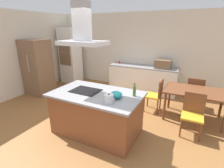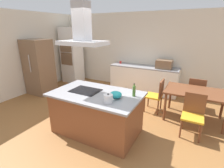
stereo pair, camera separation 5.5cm
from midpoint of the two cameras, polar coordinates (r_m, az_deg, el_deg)
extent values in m
plane|color=#936033|center=(5.01, 3.82, -7.01)|extent=(16.00, 16.00, 0.00)
cube|color=beige|center=(6.22, 10.60, 10.80)|extent=(7.20, 0.10, 2.70)
cube|color=beige|center=(6.41, -28.00, 9.20)|extent=(0.10, 8.80, 2.70)
cube|color=brown|center=(3.63, -5.60, -10.02)|extent=(1.74, 1.01, 0.86)
cube|color=gray|center=(3.44, -5.84, -3.42)|extent=(1.84, 1.11, 0.04)
cube|color=black|center=(3.57, -9.48, -2.27)|extent=(0.60, 0.44, 0.01)
cylinder|color=silver|center=(2.97, -1.61, -5.01)|extent=(0.17, 0.17, 0.15)
sphere|color=black|center=(2.93, -1.63, -3.46)|extent=(0.03, 0.03, 0.03)
cone|color=silver|center=(2.92, 0.18, -5.25)|extent=(0.06, 0.03, 0.04)
cylinder|color=#47722D|center=(3.26, 7.16, -2.40)|extent=(0.06, 0.06, 0.21)
cylinder|color=#47722D|center=(3.22, 7.25, -0.34)|extent=(0.03, 0.03, 0.04)
cylinder|color=black|center=(3.21, 7.27, 0.11)|extent=(0.03, 0.03, 0.01)
ellipsoid|color=teal|center=(3.16, 0.91, -3.70)|extent=(0.24, 0.24, 0.13)
cube|color=white|center=(6.04, 10.06, 1.64)|extent=(2.35, 0.62, 0.86)
cube|color=gray|center=(5.92, 10.30, 5.81)|extent=(2.35, 0.62, 0.04)
cube|color=brown|center=(5.74, 16.79, 6.55)|extent=(0.50, 0.38, 0.28)
cylinder|color=red|center=(6.29, 2.27, 7.44)|extent=(0.08, 0.08, 0.09)
cube|color=white|center=(7.14, -14.24, 9.50)|extent=(0.70, 0.64, 2.20)
cube|color=brown|center=(6.85, -16.32, 11.92)|extent=(0.56, 0.02, 0.36)
cube|color=brown|center=(6.91, -15.98, 8.23)|extent=(0.56, 0.02, 0.48)
cube|color=brown|center=(6.15, -24.31, 5.21)|extent=(0.80, 0.70, 1.82)
cylinder|color=beige|center=(5.86, -27.01, 6.14)|extent=(0.02, 0.02, 0.55)
cube|color=brown|center=(4.44, 26.38, -2.26)|extent=(1.40, 0.90, 0.04)
cylinder|color=brown|center=(4.27, 17.16, -7.34)|extent=(0.06, 0.06, 0.71)
cylinder|color=brown|center=(4.94, 18.74, -3.88)|extent=(0.06, 0.06, 0.71)
cylinder|color=brown|center=(4.96, 33.03, -5.95)|extent=(0.06, 0.06, 0.71)
cube|color=gold|center=(3.86, 25.38, -10.04)|extent=(0.42, 0.42, 0.04)
cube|color=brown|center=(3.93, 26.00, -5.71)|extent=(0.42, 0.04, 0.44)
cylinder|color=brown|center=(3.82, 27.54, -14.61)|extent=(0.04, 0.04, 0.41)
cylinder|color=brown|center=(3.81, 22.02, -13.83)|extent=(0.04, 0.04, 0.41)
cylinder|color=brown|center=(4.13, 27.60, -12.03)|extent=(0.04, 0.04, 0.41)
cylinder|color=brown|center=(4.12, 22.54, -11.31)|extent=(0.04, 0.04, 0.41)
cube|color=gold|center=(5.24, 26.16, -2.68)|extent=(0.42, 0.42, 0.04)
cube|color=brown|center=(4.99, 26.48, -0.83)|extent=(0.42, 0.04, 0.44)
cylinder|color=brown|center=(5.49, 24.03, -3.98)|extent=(0.04, 0.04, 0.41)
cylinder|color=brown|center=(5.49, 27.76, -4.52)|extent=(0.04, 0.04, 0.41)
cylinder|color=brown|center=(5.15, 23.75, -5.38)|extent=(0.04, 0.04, 0.41)
cylinder|color=brown|center=(5.16, 27.73, -5.96)|extent=(0.04, 0.04, 0.41)
cube|color=gold|center=(4.63, 13.48, -3.89)|extent=(0.42, 0.42, 0.04)
cube|color=brown|center=(4.52, 16.04, -1.45)|extent=(0.04, 0.42, 0.44)
cylinder|color=brown|center=(4.60, 10.54, -6.89)|extent=(0.04, 0.04, 0.41)
cylinder|color=brown|center=(4.92, 11.76, -5.25)|extent=(0.04, 0.04, 0.41)
cylinder|color=brown|center=(4.53, 14.93, -7.67)|extent=(0.04, 0.04, 0.41)
cylinder|color=brown|center=(4.85, 15.87, -5.94)|extent=(0.04, 0.04, 0.41)
cube|color=#ADADB2|center=(3.35, -10.39, 13.65)|extent=(0.90, 0.55, 0.08)
cube|color=#ADADB2|center=(3.34, -10.81, 20.31)|extent=(0.28, 0.24, 0.70)
camera|label=1|loc=(0.03, -90.44, -0.15)|focal=26.73mm
camera|label=2|loc=(0.03, 89.56, 0.15)|focal=26.73mm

